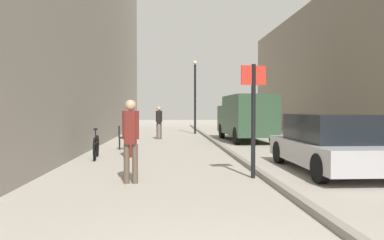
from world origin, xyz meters
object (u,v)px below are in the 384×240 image
(pedestrian_main_foreground, at_px, (128,129))
(bicycle_leaning, at_px, (96,147))
(pedestrian_mid_block, at_px, (159,120))
(lamp_post, at_px, (195,92))
(parked_car, at_px, (328,143))
(cafe_chair_near_window, at_px, (122,136))
(delivery_van, at_px, (245,117))
(pedestrian_far_crossing, at_px, (131,135))
(street_sign_post, at_px, (253,111))

(pedestrian_main_foreground, xyz_separation_m, bicycle_leaning, (-0.99, -0.19, -0.54))
(pedestrian_mid_block, distance_m, lamp_post, 5.00)
(pedestrian_mid_block, distance_m, parked_car, 11.04)
(cafe_chair_near_window, bearing_deg, delivery_van, 109.38)
(pedestrian_far_crossing, xyz_separation_m, cafe_chair_near_window, (-1.02, 6.44, -0.48))
(pedestrian_mid_block, bearing_deg, lamp_post, 72.87)
(pedestrian_far_crossing, relative_size, lamp_post, 0.37)
(delivery_van, bearing_deg, street_sign_post, -103.43)
(delivery_van, xyz_separation_m, street_sign_post, (-1.93, -9.47, 0.32))
(street_sign_post, distance_m, cafe_chair_near_window, 7.18)
(street_sign_post, relative_size, cafe_chair_near_window, 2.77)
(pedestrian_main_foreground, relative_size, lamp_post, 0.34)
(cafe_chair_near_window, bearing_deg, street_sign_post, 20.10)
(lamp_post, distance_m, bicycle_leaning, 12.34)
(pedestrian_main_foreground, bearing_deg, pedestrian_mid_block, 82.96)
(street_sign_post, bearing_deg, pedestrian_mid_block, -87.19)
(lamp_post, bearing_deg, pedestrian_mid_block, -118.49)
(pedestrian_mid_block, bearing_deg, parked_car, -54.32)
(parked_car, bearing_deg, lamp_post, 99.79)
(lamp_post, bearing_deg, street_sign_post, -89.25)
(delivery_van, bearing_deg, parked_car, -90.68)
(pedestrian_far_crossing, relative_size, delivery_van, 0.34)
(pedestrian_mid_block, xyz_separation_m, delivery_van, (4.36, -1.35, 0.22))
(pedestrian_main_foreground, bearing_deg, pedestrian_far_crossing, -83.10)
(pedestrian_far_crossing, bearing_deg, bicycle_leaning, -67.16)
(street_sign_post, height_order, lamp_post, lamp_post)
(bicycle_leaning, bearing_deg, pedestrian_mid_block, 69.11)
(cafe_chair_near_window, bearing_deg, lamp_post, 146.43)
(pedestrian_far_crossing, bearing_deg, pedestrian_main_foreground, -81.04)
(pedestrian_main_foreground, distance_m, cafe_chair_near_window, 2.41)
(cafe_chair_near_window, bearing_deg, bicycle_leaning, -22.96)
(pedestrian_far_crossing, bearing_deg, street_sign_post, -169.93)
(cafe_chair_near_window, bearing_deg, pedestrian_main_foreground, 0.23)
(pedestrian_main_foreground, height_order, cafe_chair_near_window, pedestrian_main_foreground)
(parked_car, bearing_deg, pedestrian_far_crossing, -166.00)
(pedestrian_main_foreground, height_order, street_sign_post, street_sign_post)
(lamp_post, xyz_separation_m, cafe_chair_near_window, (-3.56, -8.90, -2.18))
(street_sign_post, bearing_deg, parked_car, -170.17)
(parked_car, relative_size, bicycle_leaning, 2.39)
(bicycle_leaning, distance_m, cafe_chair_near_window, 2.57)
(pedestrian_main_foreground, distance_m, street_sign_post, 4.98)
(pedestrian_mid_block, relative_size, parked_car, 0.41)
(parked_car, xyz_separation_m, bicycle_leaning, (-6.37, 2.76, -0.33))
(street_sign_post, xyz_separation_m, lamp_post, (-0.19, 14.94, 1.18))
(delivery_van, bearing_deg, lamp_post, 109.25)
(pedestrian_far_crossing, bearing_deg, lamp_post, -97.73)
(delivery_van, relative_size, street_sign_post, 2.02)
(street_sign_post, xyz_separation_m, cafe_chair_near_window, (-3.75, 6.04, -1.00))
(pedestrian_main_foreground, xyz_separation_m, cafe_chair_near_window, (-0.49, 2.33, -0.38))
(delivery_van, relative_size, bicycle_leaning, 2.98)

